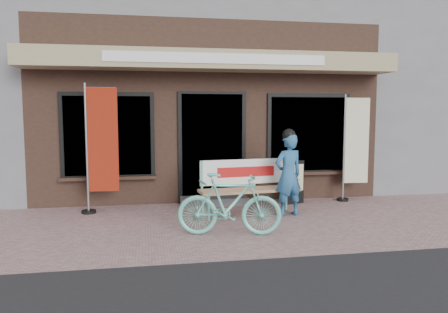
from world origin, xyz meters
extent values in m
plane|color=#A47D7D|center=(0.00, 0.00, 0.00)|extent=(70.00, 70.00, 0.00)
cube|color=black|center=(0.00, 5.00, 1.80)|extent=(7.00, 6.00, 3.60)
cube|color=tan|center=(0.00, 1.65, 2.75)|extent=(7.00, 0.80, 0.35)
cube|color=white|center=(0.00, 1.24, 2.75)|extent=(4.00, 0.02, 0.18)
cube|color=black|center=(0.00, 1.98, 1.10)|extent=(1.20, 0.06, 2.10)
cube|color=black|center=(0.00, 1.97, 1.10)|extent=(1.35, 0.04, 2.20)
cube|color=black|center=(-2.00, 1.98, 1.35)|extent=(1.60, 0.06, 1.50)
cube|color=black|center=(2.00, 1.98, 1.35)|extent=(1.60, 0.06, 1.50)
cube|color=black|center=(-2.00, 1.97, 1.35)|extent=(1.75, 0.04, 1.65)
cube|color=black|center=(2.00, 1.97, 1.35)|extent=(1.75, 0.04, 1.65)
cube|color=black|center=(-2.00, 1.92, 0.55)|extent=(1.80, 0.18, 0.06)
cube|color=black|center=(2.00, 1.92, 0.55)|extent=(1.80, 0.18, 0.06)
cube|color=#59595B|center=(0.00, 1.75, 0.07)|extent=(1.30, 0.45, 0.15)
cylinder|color=#63C1AE|center=(-0.28, 0.50, 0.21)|extent=(0.05, 0.05, 0.41)
cylinder|color=#63C1AE|center=(-0.33, 0.89, 0.21)|extent=(0.05, 0.05, 0.41)
cylinder|color=#63C1AE|center=(1.29, 0.68, 0.21)|extent=(0.05, 0.05, 0.41)
cylinder|color=#63C1AE|center=(1.24, 1.07, 0.21)|extent=(0.05, 0.05, 0.41)
cube|color=tan|center=(0.48, 0.78, 0.44)|extent=(1.82, 0.65, 0.05)
cylinder|color=#63C1AE|center=(-0.35, 0.89, 0.69)|extent=(0.05, 0.05, 0.54)
cylinder|color=#63C1AE|center=(1.26, 1.07, 0.69)|extent=(0.05, 0.05, 0.54)
cube|color=white|center=(0.46, 1.00, 0.74)|extent=(1.67, 0.23, 0.44)
cube|color=#B21414|center=(0.46, 0.98, 0.74)|extent=(1.06, 0.13, 0.18)
cylinder|color=#63C1AE|center=(-0.35, 0.69, 0.61)|extent=(0.09, 0.44, 0.04)
cylinder|color=#63C1AE|center=(1.31, 0.88, 0.61)|extent=(0.09, 0.44, 0.04)
imported|color=#295D8D|center=(1.13, 0.63, 0.72)|extent=(0.59, 0.46, 1.43)
sphere|color=black|center=(1.13, 0.63, 1.40)|extent=(0.28, 0.28, 0.23)
imported|color=#63C1AE|center=(-0.10, -0.39, 0.46)|extent=(1.59, 0.73, 0.92)
cylinder|color=gray|center=(-2.32, 1.42, 1.15)|extent=(0.04, 0.04, 2.31)
cylinder|color=gray|center=(-2.06, 1.41, 2.22)|extent=(0.52, 0.05, 0.03)
cube|color=maroon|center=(-2.04, 1.41, 1.31)|extent=(0.53, 0.06, 1.83)
cylinder|color=black|center=(-2.32, 1.42, 0.03)|extent=(0.26, 0.26, 0.05)
cylinder|color=gray|center=(2.63, 1.65, 1.08)|extent=(0.04, 0.04, 2.15)
cylinder|color=gray|center=(2.88, 1.63, 2.08)|extent=(0.49, 0.06, 0.02)
cube|color=beige|center=(2.90, 1.63, 1.22)|extent=(0.49, 0.06, 1.71)
cylinder|color=black|center=(2.63, 1.65, 0.02)|extent=(0.25, 0.25, 0.05)
cube|color=black|center=(1.56, 1.56, 0.43)|extent=(0.43, 0.20, 0.85)
cube|color=beige|center=(1.58, 1.52, 0.52)|extent=(0.35, 0.13, 0.52)
camera|label=1|loc=(-1.28, -6.54, 1.80)|focal=35.00mm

